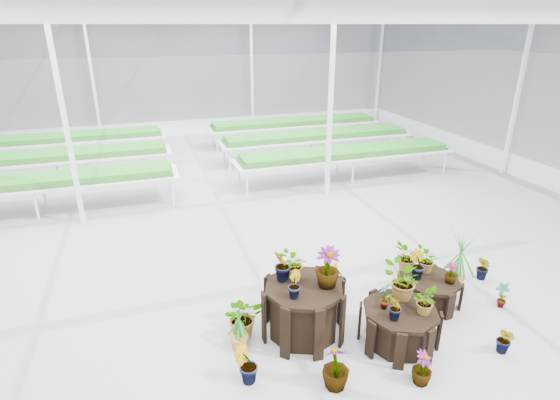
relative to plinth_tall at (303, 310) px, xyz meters
name	(u,v)px	position (x,y,z in m)	size (l,w,h in m)	color
ground_plane	(257,296)	(-0.41, 1.09, -0.40)	(24.00, 24.00, 0.00)	gray
greenhouse_shell	(254,167)	(-0.41, 1.09, 1.85)	(18.00, 24.00, 4.50)	white
steel_frame	(254,167)	(-0.41, 1.09, 1.85)	(18.00, 24.00, 4.50)	silver
nursery_benches	(196,156)	(-0.41, 8.29, 0.02)	(16.00, 7.00, 0.84)	silver
plinth_tall	(303,310)	(0.00, 0.00, 0.00)	(1.18, 1.18, 0.80)	black
plinth_mid	(399,326)	(1.20, -0.60, -0.12)	(1.07, 1.07, 0.57)	black
plinth_low	(429,290)	(2.20, 0.10, -0.18)	(0.97, 0.97, 0.44)	black
nursery_plants	(362,288)	(0.95, 0.05, 0.14)	(4.81, 2.89, 1.39)	#22721F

